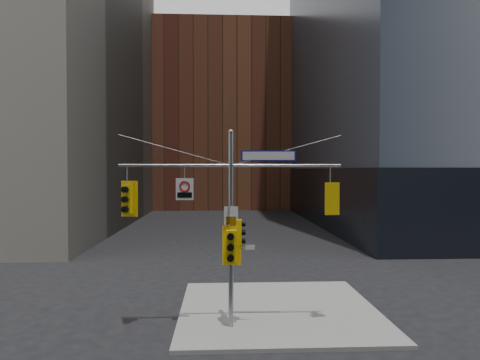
{
  "coord_description": "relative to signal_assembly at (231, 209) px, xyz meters",
  "views": [
    {
      "loc": [
        -0.4,
        -13.4,
        5.84
      ],
      "look_at": [
        0.33,
        2.0,
        5.48
      ],
      "focal_mm": 32.0,
      "sensor_mm": 36.0,
      "label": 1
    }
  ],
  "objects": [
    {
      "name": "podium_ne",
      "position": [
        28.0,
        30.01,
        -1.42
      ],
      "size": [
        36.4,
        36.4,
        6.0
      ],
      "primitive_type": "cube",
      "color": "black",
      "rests_on": "ground"
    },
    {
      "name": "street_blade_ns",
      "position": [
        0.0,
        0.46,
        -1.65
      ],
      "size": [
        0.05,
        0.79,
        0.16
      ],
      "rotation": [
        0.0,
        0.0,
        -0.02
      ],
      "color": "#145926",
      "rests_on": "ground"
    },
    {
      "name": "traffic_light_pole_side",
      "position": [
        0.32,
        0.0,
        -0.84
      ],
      "size": [
        0.37,
        0.32,
        0.93
      ],
      "rotation": [
        0.0,
        0.0,
        1.5
      ],
      "color": "yellow",
      "rests_on": "ground"
    },
    {
      "name": "street_blade_ew",
      "position": [
        0.45,
        0.01,
        -1.38
      ],
      "size": [
        0.84,
        0.08,
        0.17
      ],
      "rotation": [
        0.0,
        0.0,
        -0.06
      ],
      "color": "silver",
      "rests_on": "ground"
    },
    {
      "name": "traffic_light_east_arm",
      "position": [
        3.63,
        0.0,
        0.38
      ],
      "size": [
        0.56,
        0.5,
        1.18
      ],
      "rotation": [
        0.0,
        0.0,
        3.34
      ],
      "color": "yellow",
      "rests_on": "ground"
    },
    {
      "name": "traffic_light_west_arm",
      "position": [
        -3.7,
        0.01,
        0.38
      ],
      "size": [
        0.61,
        0.56,
        1.3
      ],
      "rotation": [
        0.0,
        0.0,
        -0.23
      ],
      "color": "yellow",
      "rests_on": "ground"
    },
    {
      "name": "sidewalk_corner",
      "position": [
        2.0,
        2.01,
        -4.34
      ],
      "size": [
        8.0,
        8.0,
        0.15
      ],
      "primitive_type": "cube",
      "color": "gray",
      "rests_on": "ground"
    },
    {
      "name": "brick_midrise",
      "position": [
        0.0,
        56.01,
        9.58
      ],
      "size": [
        26.0,
        20.0,
        28.0
      ],
      "primitive_type": "cube",
      "color": "brown",
      "rests_on": "ground"
    },
    {
      "name": "signal_assembly",
      "position": [
        0.0,
        0.0,
        0.0
      ],
      "size": [
        8.0,
        0.8,
        7.3
      ],
      "color": "gray",
      "rests_on": "ground"
    },
    {
      "name": "ground",
      "position": [
        0.0,
        -1.99,
        -4.42
      ],
      "size": [
        160.0,
        160.0,
        0.0
      ],
      "primitive_type": "plane",
      "color": "black",
      "rests_on": "ground"
    },
    {
      "name": "street_sign_blade",
      "position": [
        1.36,
        0.0,
        1.93
      ],
      "size": [
        2.0,
        0.14,
        0.39
      ],
      "rotation": [
        0.0,
        0.0,
        -0.05
      ],
      "color": "navy",
      "rests_on": "ground"
    },
    {
      "name": "regulatory_sign_pole",
      "position": [
        0.0,
        -0.12,
        -0.23
      ],
      "size": [
        0.5,
        0.04,
        0.65
      ],
      "rotation": [
        0.0,
        0.0,
        -0.01
      ],
      "color": "silver",
      "rests_on": "ground"
    },
    {
      "name": "regulatory_sign_arm",
      "position": [
        -1.66,
        -0.02,
        0.76
      ],
      "size": [
        0.63,
        0.08,
        0.79
      ],
      "rotation": [
        0.0,
        0.0,
        -0.03
      ],
      "color": "silver",
      "rests_on": "ground"
    },
    {
      "name": "traffic_light_pole_front",
      "position": [
        0.0,
        -0.27,
        -1.29
      ],
      "size": [
        0.67,
        0.57,
        1.41
      ],
      "rotation": [
        0.0,
        0.0,
        -0.12
      ],
      "color": "yellow",
      "rests_on": "ground"
    }
  ]
}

